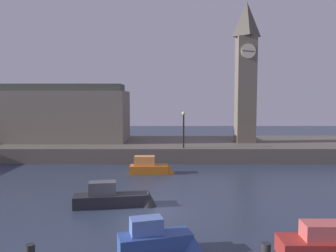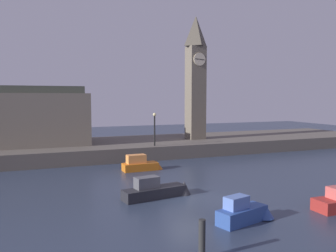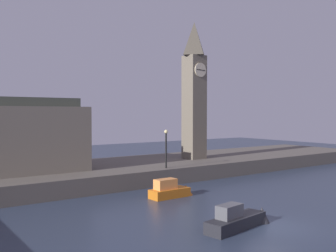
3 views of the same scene
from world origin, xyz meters
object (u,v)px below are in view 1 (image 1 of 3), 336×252
at_px(boat_patrol_orange, 153,167).
at_px(boat_barge_dark, 119,198).
at_px(streetlamp, 185,125).
at_px(parliament_hall, 50,113).
at_px(clock_tower, 247,70).
at_px(boat_tour_blue, 161,240).

bearing_deg(boat_patrol_orange, boat_barge_dark, -100.31).
bearing_deg(streetlamp, parliament_hall, 158.81).
height_order(boat_barge_dark, boat_patrol_orange, boat_patrol_orange).
xyz_separation_m(clock_tower, streetlamp, (-7.10, -4.45, -5.77)).
height_order(parliament_hall, boat_patrol_orange, parliament_hall).
relative_size(boat_barge_dark, boat_tour_blue, 1.37).
bearing_deg(parliament_hall, streetlamp, -21.19).
xyz_separation_m(streetlamp, boat_barge_dark, (-4.56, -13.93, -3.29)).
relative_size(streetlamp, boat_patrol_orange, 0.93).
relative_size(clock_tower, parliament_hall, 0.88).
distance_m(parliament_hall, boat_tour_blue, 29.83).
bearing_deg(boat_barge_dark, parliament_hall, 118.78).
bearing_deg(streetlamp, boat_tour_blue, -95.32).
xyz_separation_m(clock_tower, parliament_hall, (-22.62, 1.56, -4.85)).
xyz_separation_m(clock_tower, boat_patrol_orange, (-10.04, -9.41, -9.01)).
xyz_separation_m(parliament_hall, boat_patrol_orange, (12.59, -10.97, -4.16)).
relative_size(clock_tower, boat_patrol_orange, 3.99).
relative_size(parliament_hall, boat_patrol_orange, 4.54).
bearing_deg(clock_tower, parliament_hall, 176.05).
distance_m(boat_barge_dark, boat_patrol_orange, 9.12).
distance_m(clock_tower, boat_barge_dark, 23.58).
bearing_deg(boat_patrol_orange, boat_tour_blue, -86.05).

